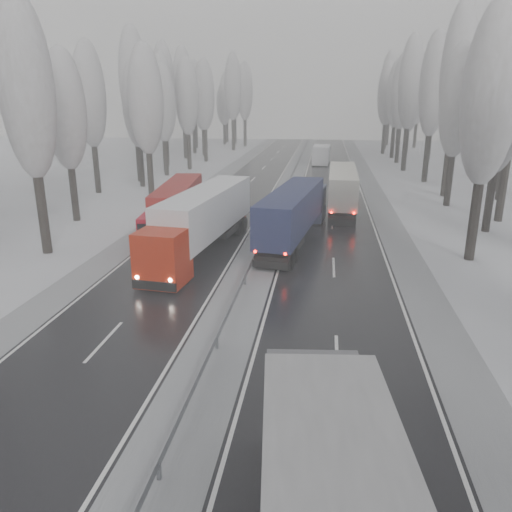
% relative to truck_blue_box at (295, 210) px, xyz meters
% --- Properties ---
extents(carriageway_right, '(7.50, 200.00, 0.03)m').
position_rel_truck_blue_box_xyz_m(carriageway_right, '(2.96, 0.09, -2.43)').
color(carriageway_right, black).
rests_on(carriageway_right, ground).
extents(carriageway_left, '(7.50, 200.00, 0.03)m').
position_rel_truck_blue_box_xyz_m(carriageway_left, '(-7.54, 0.09, -2.43)').
color(carriageway_left, black).
rests_on(carriageway_left, ground).
extents(median_slush, '(3.00, 200.00, 0.04)m').
position_rel_truck_blue_box_xyz_m(median_slush, '(-2.29, 0.09, -2.43)').
color(median_slush, '#929499').
rests_on(median_slush, ground).
extents(shoulder_right, '(2.40, 200.00, 0.04)m').
position_rel_truck_blue_box_xyz_m(shoulder_right, '(7.91, 0.09, -2.43)').
color(shoulder_right, '#929499').
rests_on(shoulder_right, ground).
extents(shoulder_left, '(2.40, 200.00, 0.04)m').
position_rel_truck_blue_box_xyz_m(shoulder_left, '(-12.49, 0.09, -2.43)').
color(shoulder_left, '#929499').
rests_on(shoulder_left, ground).
extents(median_guardrail, '(0.12, 200.00, 0.76)m').
position_rel_truck_blue_box_xyz_m(median_guardrail, '(-2.29, 0.08, -1.85)').
color(median_guardrail, slate).
rests_on(median_guardrail, ground).
extents(tree_18, '(3.60, 3.60, 16.58)m').
position_rel_truck_blue_box_xyz_m(tree_18, '(12.22, -2.87, 8.25)').
color(tree_18, black).
rests_on(tree_18, ground).
extents(tree_20, '(3.60, 3.60, 15.71)m').
position_rel_truck_blue_box_xyz_m(tree_20, '(15.61, 5.26, 7.70)').
color(tree_20, black).
rests_on(tree_20, ground).
extents(tree_22, '(3.60, 3.60, 15.86)m').
position_rel_truck_blue_box_xyz_m(tree_22, '(14.74, 15.70, 7.80)').
color(tree_22, black).
rests_on(tree_22, ground).
extents(tree_23, '(3.60, 3.60, 13.55)m').
position_rel_truck_blue_box_xyz_m(tree_23, '(21.02, 19.70, 6.32)').
color(tree_23, black).
rests_on(tree_23, ground).
extents(tree_24, '(3.60, 3.60, 20.49)m').
position_rel_truck_blue_box_xyz_m(tree_24, '(15.61, 21.12, 10.74)').
color(tree_24, black).
rests_on(tree_24, ground).
extents(tree_26, '(3.60, 3.60, 18.78)m').
position_rel_truck_blue_box_xyz_m(tree_26, '(15.28, 31.37, 9.66)').
color(tree_26, black).
rests_on(tree_26, ground).
extents(tree_27, '(3.60, 3.60, 17.62)m').
position_rel_truck_blue_box_xyz_m(tree_27, '(22.43, 35.37, 8.92)').
color(tree_27, black).
rests_on(tree_27, ground).
extents(tree_28, '(3.60, 3.60, 19.62)m').
position_rel_truck_blue_box_xyz_m(tree_28, '(14.05, 42.05, 10.19)').
color(tree_28, black).
rests_on(tree_28, ground).
extents(tree_29, '(3.60, 3.60, 18.11)m').
position_rel_truck_blue_box_xyz_m(tree_29, '(21.42, 46.05, 9.23)').
color(tree_29, black).
rests_on(tree_29, ground).
extents(tree_30, '(3.60, 3.60, 17.86)m').
position_rel_truck_blue_box_xyz_m(tree_30, '(14.28, 51.80, 9.07)').
color(tree_30, black).
rests_on(tree_30, ground).
extents(tree_31, '(3.60, 3.60, 18.58)m').
position_rel_truck_blue_box_xyz_m(tree_31, '(20.19, 55.80, 9.53)').
color(tree_31, black).
rests_on(tree_31, ground).
extents(tree_32, '(3.60, 3.60, 17.33)m').
position_rel_truck_blue_box_xyz_m(tree_32, '(14.34, 59.31, 8.73)').
color(tree_32, black).
rests_on(tree_32, ground).
extents(tree_33, '(3.60, 3.60, 14.33)m').
position_rel_truck_blue_box_xyz_m(tree_33, '(17.48, 63.31, 6.82)').
color(tree_33, black).
rests_on(tree_33, ground).
extents(tree_34, '(3.60, 3.60, 17.63)m').
position_rel_truck_blue_box_xyz_m(tree_34, '(13.45, 66.41, 8.92)').
color(tree_34, black).
rests_on(tree_34, ground).
extents(tree_35, '(3.60, 3.60, 18.25)m').
position_rel_truck_blue_box_xyz_m(tree_35, '(22.66, 70.41, 9.32)').
color(tree_35, black).
rests_on(tree_35, ground).
extents(tree_36, '(3.60, 3.60, 20.23)m').
position_rel_truck_blue_box_xyz_m(tree_36, '(14.75, 76.26, 10.57)').
color(tree_36, black).
rests_on(tree_36, ground).
extents(tree_37, '(3.60, 3.60, 16.37)m').
position_rel_truck_blue_box_xyz_m(tree_37, '(21.73, 80.26, 8.12)').
color(tree_37, black).
rests_on(tree_37, ground).
extents(tree_38, '(3.60, 3.60, 17.97)m').
position_rel_truck_blue_box_xyz_m(tree_38, '(16.44, 86.82, 9.14)').
color(tree_38, black).
rests_on(tree_38, ground).
extents(tree_39, '(3.60, 3.60, 16.19)m').
position_rel_truck_blue_box_xyz_m(tree_39, '(19.26, 90.82, 8.00)').
color(tree_39, black).
rests_on(tree_39, ground).
extents(tree_58, '(3.60, 3.60, 17.21)m').
position_rel_truck_blue_box_xyz_m(tree_58, '(-17.41, -5.34, 8.66)').
color(tree_58, black).
rests_on(tree_58, ground).
extents(tree_60, '(3.60, 3.60, 14.84)m').
position_rel_truck_blue_box_xyz_m(tree_60, '(-20.03, 4.29, 7.14)').
color(tree_60, black).
rests_on(tree_60, ground).
extents(tree_61, '(3.60, 3.60, 13.95)m').
position_rel_truck_blue_box_xyz_m(tree_61, '(-25.81, 8.29, 6.57)').
color(tree_61, black).
rests_on(tree_61, ground).
extents(tree_62, '(3.60, 3.60, 16.04)m').
position_rel_truck_blue_box_xyz_m(tree_62, '(-16.23, 13.82, 7.91)').
color(tree_62, black).
rests_on(tree_62, ground).
extents(tree_63, '(3.60, 3.60, 16.88)m').
position_rel_truck_blue_box_xyz_m(tree_63, '(-24.14, 17.82, 8.45)').
color(tree_63, black).
rests_on(tree_63, ground).
extents(tree_64, '(3.60, 3.60, 15.42)m').
position_rel_truck_blue_box_xyz_m(tree_64, '(-20.55, 22.81, 7.51)').
color(tree_64, black).
rests_on(tree_64, ground).
extents(tree_65, '(3.60, 3.60, 19.48)m').
position_rel_truck_blue_box_xyz_m(tree_65, '(-22.34, 26.81, 10.10)').
color(tree_65, black).
rests_on(tree_65, ground).
extents(tree_66, '(3.60, 3.60, 15.23)m').
position_rel_truck_blue_box_xyz_m(tree_66, '(-20.44, 32.44, 7.39)').
color(tree_66, black).
rests_on(tree_66, ground).
extents(tree_67, '(3.60, 3.60, 17.09)m').
position_rel_truck_blue_box_xyz_m(tree_67, '(-21.83, 36.44, 8.58)').
color(tree_67, black).
rests_on(tree_67, ground).
extents(tree_68, '(3.60, 3.60, 16.65)m').
position_rel_truck_blue_box_xyz_m(tree_68, '(-18.87, 39.21, 8.30)').
color(tree_68, black).
rests_on(tree_68, ground).
extents(tree_69, '(3.60, 3.60, 19.35)m').
position_rel_truck_blue_box_xyz_m(tree_69, '(-23.71, 43.21, 10.01)').
color(tree_69, black).
rests_on(tree_69, ground).
extents(tree_70, '(3.60, 3.60, 17.09)m').
position_rel_truck_blue_box_xyz_m(tree_70, '(-18.61, 49.29, 8.58)').
color(tree_70, black).
rests_on(tree_70, ground).
extents(tree_71, '(3.60, 3.60, 19.61)m').
position_rel_truck_blue_box_xyz_m(tree_71, '(-23.37, 53.29, 10.18)').
color(tree_71, black).
rests_on(tree_71, ground).
extents(tree_72, '(3.60, 3.60, 15.11)m').
position_rel_truck_blue_box_xyz_m(tree_72, '(-21.22, 58.63, 7.32)').
color(tree_72, black).
rests_on(tree_72, ground).
extents(tree_73, '(3.60, 3.60, 17.22)m').
position_rel_truck_blue_box_xyz_m(tree_73, '(-24.10, 62.63, 8.66)').
color(tree_73, black).
rests_on(tree_73, ground).
extents(tree_74, '(3.60, 3.60, 19.68)m').
position_rel_truck_blue_box_xyz_m(tree_74, '(-17.36, 69.42, 10.23)').
color(tree_74, black).
rests_on(tree_74, ground).
extents(tree_75, '(3.60, 3.60, 18.60)m').
position_rel_truck_blue_box_xyz_m(tree_75, '(-26.48, 73.42, 9.54)').
color(tree_75, black).
rests_on(tree_75, ground).
extents(tree_76, '(3.60, 3.60, 18.55)m').
position_rel_truck_blue_box_xyz_m(tree_76, '(-16.34, 78.81, 9.51)').
color(tree_76, black).
rests_on(tree_76, ground).
extents(tree_77, '(3.60, 3.60, 14.32)m').
position_rel_truck_blue_box_xyz_m(tree_77, '(-21.95, 82.81, 6.81)').
color(tree_77, black).
rests_on(tree_77, ground).
extents(tree_78, '(3.60, 3.60, 19.55)m').
position_rel_truck_blue_box_xyz_m(tree_78, '(-19.85, 85.40, 10.15)').
color(tree_78, black).
rests_on(tree_78, ground).
extents(tree_79, '(3.60, 3.60, 17.07)m').
position_rel_truck_blue_box_xyz_m(tree_79, '(-22.62, 89.40, 8.57)').
color(tree_79, black).
rests_on(tree_79, ground).
extents(truck_blue_box, '(4.76, 16.47, 4.19)m').
position_rel_truck_blue_box_xyz_m(truck_blue_box, '(0.00, 0.00, 0.00)').
color(truck_blue_box, '#1F294F').
rests_on(truck_blue_box, ground).
extents(truck_cream_box, '(2.76, 15.96, 4.08)m').
position_rel_truck_blue_box_xyz_m(truck_cream_box, '(3.89, 12.33, -0.06)').
color(truck_cream_box, '#A7A094').
rests_on(truck_cream_box, ground).
extents(box_truck_distant, '(2.98, 8.48, 3.12)m').
position_rel_truck_blue_box_xyz_m(box_truck_distant, '(1.50, 48.26, -0.86)').
color(box_truck_distant, silver).
rests_on(box_truck_distant, ground).
extents(truck_red_white, '(4.53, 17.22, 4.38)m').
position_rel_truck_blue_box_xyz_m(truck_red_white, '(-6.30, -3.90, 0.11)').
color(truck_red_white, '#A11C08').
rests_on(truck_red_white, ground).
extents(truck_red_red, '(3.90, 15.12, 3.84)m').
position_rel_truck_blue_box_xyz_m(truck_red_red, '(-9.80, 1.42, -0.20)').
color(truck_red_red, '#AF0A1B').
rests_on(truck_red_red, ground).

